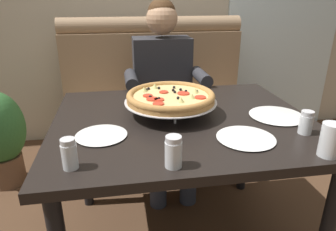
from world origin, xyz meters
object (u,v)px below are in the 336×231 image
at_px(dining_table, 182,134).
at_px(diner_main, 164,85).
at_px(shaker_parmesan, 173,154).
at_px(shaker_oregano, 70,156).
at_px(pizza, 171,97).
at_px(booth_bench, 157,113).
at_px(shaker_pepper_flakes, 306,124).
at_px(plate_far_side, 277,114).
at_px(plate_near_left, 101,134).
at_px(drinking_glass, 330,142).
at_px(plate_near_right, 246,137).

distance_m(dining_table, diner_main, 0.70).
bearing_deg(shaker_parmesan, shaker_oregano, 172.25).
height_order(dining_table, pizza, pizza).
distance_m(booth_bench, dining_table, 1.00).
bearing_deg(pizza, shaker_parmesan, -98.90).
relative_size(booth_bench, shaker_pepper_flakes, 14.74).
height_order(dining_table, plate_far_side, plate_far_side).
xyz_separation_m(shaker_pepper_flakes, plate_far_side, (-0.02, 0.19, -0.03)).
bearing_deg(pizza, shaker_oregano, -134.09).
xyz_separation_m(shaker_oregano, plate_near_left, (0.09, 0.23, -0.04)).
relative_size(pizza, shaker_pepper_flakes, 4.46).
height_order(diner_main, plate_near_left, diner_main).
bearing_deg(plate_far_side, diner_main, 119.58).
xyz_separation_m(diner_main, plate_near_left, (-0.39, -0.84, 0.05)).
relative_size(diner_main, plate_far_side, 4.91).
bearing_deg(shaker_parmesan, shaker_pepper_flakes, 15.74).
xyz_separation_m(diner_main, drinking_glass, (0.42, -1.14, 0.10)).
xyz_separation_m(shaker_parmesan, shaker_pepper_flakes, (0.59, 0.17, -0.01)).
distance_m(booth_bench, plate_far_side, 1.17).
height_order(pizza, drinking_glass, drinking_glass).
relative_size(pizza, plate_near_left, 2.07).
distance_m(shaker_oregano, plate_near_left, 0.25).
bearing_deg(shaker_pepper_flakes, pizza, 149.03).
distance_m(booth_bench, shaker_oregano, 1.47).
bearing_deg(diner_main, shaker_parmesan, -97.30).
distance_m(dining_table, plate_near_left, 0.41).
bearing_deg(booth_bench, drinking_glass, -72.49).
bearing_deg(booth_bench, shaker_parmesan, -95.07).
relative_size(dining_table, plate_near_left, 5.62).
relative_size(plate_near_left, plate_near_right, 0.90).
bearing_deg(plate_near_left, drinking_glass, -20.26).
xyz_separation_m(dining_table, pizza, (-0.05, 0.06, 0.17)).
bearing_deg(shaker_parmesan, diner_main, 82.70).
bearing_deg(shaker_pepper_flakes, shaker_oregano, -172.67).
bearing_deg(diner_main, dining_table, -91.67).
height_order(diner_main, plate_far_side, diner_main).
xyz_separation_m(dining_table, plate_near_left, (-0.37, -0.14, 0.10)).
height_order(diner_main, shaker_oregano, diner_main).
xyz_separation_m(pizza, drinking_glass, (0.49, -0.50, -0.03)).
bearing_deg(booth_bench, plate_near_right, -80.48).
bearing_deg(shaker_oregano, diner_main, 65.56).
bearing_deg(drinking_glass, dining_table, 135.36).
bearing_deg(booth_bench, plate_near_left, -108.73).
bearing_deg(plate_far_side, booth_bench, 113.73).
bearing_deg(plate_near_left, booth_bench, 71.27).
height_order(shaker_pepper_flakes, plate_near_right, shaker_pepper_flakes).
bearing_deg(diner_main, shaker_oregano, -114.44).
xyz_separation_m(dining_table, plate_near_right, (0.21, -0.26, 0.10)).
bearing_deg(shaker_parmesan, plate_far_side, 32.37).
relative_size(booth_bench, shaker_oregano, 13.48).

